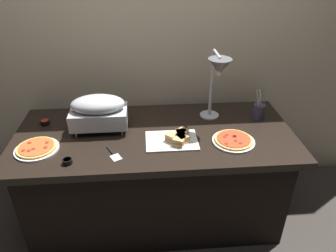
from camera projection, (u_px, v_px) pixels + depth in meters
ground_plane at (157, 213)px, 2.54m from camera, size 8.00×8.00×0.00m
back_wall at (150, 48)px, 2.36m from camera, size 4.40×0.04×2.40m
buffet_table at (156, 176)px, 2.34m from camera, size 1.90×0.84×0.76m
chafing_dish at (99, 111)px, 2.12m from camera, size 0.38×0.23×0.25m
heat_lamp at (218, 73)px, 2.03m from camera, size 0.15×0.33×0.51m
pizza_plate_front at (233, 140)px, 2.05m from camera, size 0.28×0.28×0.03m
pizza_plate_center at (37, 148)px, 1.97m from camera, size 0.27×0.27×0.03m
sandwich_platter at (177, 138)px, 2.05m from camera, size 0.34×0.24×0.06m
sauce_cup_near at (67, 161)px, 1.85m from camera, size 0.06×0.06×0.03m
sauce_cup_far at (45, 122)px, 2.24m from camera, size 0.07×0.07×0.04m
utensil_holder at (259, 111)px, 2.30m from camera, size 0.08×0.08×0.23m
serving_spatula at (113, 154)px, 1.93m from camera, size 0.11×0.17×0.01m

